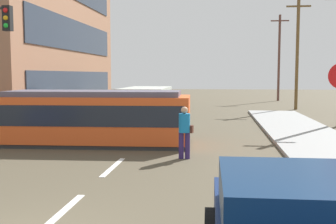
{
  "coord_description": "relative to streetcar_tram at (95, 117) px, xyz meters",
  "views": [
    {
      "loc": [
        2.97,
        -5.35,
        2.68
      ],
      "look_at": [
        1.17,
        9.63,
        1.29
      ],
      "focal_mm": 43.57,
      "sensor_mm": 36.0,
      "label": 1
    }
  ],
  "objects": [
    {
      "name": "lane_stripe_2",
      "position": [
        1.67,
        -3.75,
        -1.06
      ],
      "size": [
        0.16,
        2.4,
        0.01
      ],
      "primitive_type": "cube",
      "color": "silver",
      "rests_on": "ground"
    },
    {
      "name": "pedestrian_crossing",
      "position": [
        3.63,
        -2.32,
        -0.12
      ],
      "size": [
        0.47,
        0.36,
        1.67
      ],
      "color": "#2E1F54",
      "rests_on": "ground"
    },
    {
      "name": "parked_sedan_far",
      "position": [
        -3.71,
        9.94,
        -0.44
      ],
      "size": [
        2.04,
        4.37,
        1.19
      ],
      "color": "silver",
      "rests_on": "ground"
    },
    {
      "name": "streetcar_tram",
      "position": [
        0.0,
        0.0,
        0.0
      ],
      "size": [
        7.34,
        2.86,
        2.06
      ],
      "color": "#E35321",
      "rests_on": "ground"
    },
    {
      "name": "city_bus",
      "position": [
        0.49,
        8.55,
        0.03
      ],
      "size": [
        2.63,
        5.78,
        1.91
      ],
      "color": "#B2BAAF",
      "rests_on": "ground"
    },
    {
      "name": "utility_pole_distant",
      "position": [
        10.86,
        27.57,
        3.46
      ],
      "size": [
        1.8,
        0.24,
        8.68
      ],
      "color": "brown",
      "rests_on": "ground"
    },
    {
      "name": "utility_pole_far",
      "position": [
        10.67,
        17.05,
        3.31
      ],
      "size": [
        1.8,
        0.24,
        8.4
      ],
      "color": "brown",
      "rests_on": "ground"
    },
    {
      "name": "lane_stripe_1",
      "position": [
        1.67,
        -7.75,
        -1.06
      ],
      "size": [
        0.16,
        2.4,
        0.01
      ],
      "primitive_type": "cube",
      "color": "silver",
      "rests_on": "ground"
    },
    {
      "name": "lane_stripe_4",
      "position": [
        1.67,
        12.0,
        -1.06
      ],
      "size": [
        0.16,
        2.4,
        0.01
      ],
      "primitive_type": "cube",
      "color": "silver",
      "rests_on": "ground"
    },
    {
      "name": "lane_stripe_3",
      "position": [
        1.67,
        6.0,
        -1.06
      ],
      "size": [
        0.16,
        2.4,
        0.01
      ],
      "primitive_type": "cube",
      "color": "silver",
      "rests_on": "ground"
    },
    {
      "name": "ground_plane",
      "position": [
        1.67,
        0.25,
        -1.07
      ],
      "size": [
        120.0,
        120.0,
        0.0
      ],
      "primitive_type": "plane",
      "color": "#4F4736"
    },
    {
      "name": "parked_sedan_mid",
      "position": [
        -3.31,
        3.96,
        -0.44
      ],
      "size": [
        2.14,
        4.23,
        1.19
      ],
      "color": "silver",
      "rests_on": "ground"
    }
  ]
}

